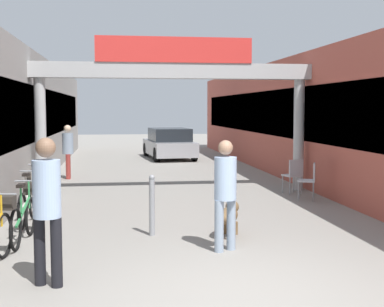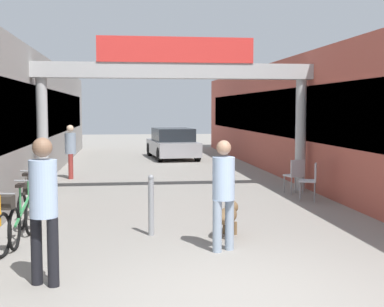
{
  "view_description": "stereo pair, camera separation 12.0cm",
  "coord_description": "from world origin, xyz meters",
  "views": [
    {
      "loc": [
        -1.44,
        -5.87,
        2.18
      ],
      "look_at": [
        0.0,
        4.48,
        1.3
      ],
      "focal_mm": 50.0,
      "sensor_mm": 36.0,
      "label": 1
    },
    {
      "loc": [
        -1.32,
        -5.88,
        2.18
      ],
      "look_at": [
        0.0,
        4.48,
        1.3
      ],
      "focal_mm": 50.0,
      "sensor_mm": 36.0,
      "label": 2
    }
  ],
  "objects": [
    {
      "name": "ground_plane",
      "position": [
        0.0,
        0.0,
        0.0
      ],
      "size": [
        80.0,
        80.0,
        0.0
      ],
      "primitive_type": "plane",
      "color": "gray"
    },
    {
      "name": "bollard_post_metal",
      "position": [
        -0.87,
        3.19,
        0.54
      ],
      "size": [
        0.1,
        0.1,
        1.05
      ],
      "color": "gray",
      "rests_on": "ground_plane"
    },
    {
      "name": "pedestrian_with_dog",
      "position": [
        0.17,
        2.04,
        0.97
      ],
      "size": [
        0.46,
        0.46,
        1.7
      ],
      "color": "#8C9EB2",
      "rests_on": "ground_plane"
    },
    {
      "name": "storefront_right",
      "position": [
        5.09,
        11.0,
        1.86
      ],
      "size": [
        3.0,
        26.0,
        3.72
      ],
      "color": "#B25142",
      "rests_on": "ground_plane"
    },
    {
      "name": "bicycle_red_farthest",
      "position": [
        -3.12,
        5.88,
        0.44
      ],
      "size": [
        0.48,
        1.67,
        0.98
      ],
      "color": "black",
      "rests_on": "ground_plane"
    },
    {
      "name": "arcade_sign_gateway",
      "position": [
        0.0,
        7.82,
        2.82
      ],
      "size": [
        7.4,
        0.47,
        3.98
      ],
      "color": "#B2B2B2",
      "rests_on": "ground_plane"
    },
    {
      "name": "parked_car_silver",
      "position": [
        0.79,
        17.4,
        0.64
      ],
      "size": [
        2.12,
        4.15,
        1.33
      ],
      "color": "#99999E",
      "rests_on": "ground_plane"
    },
    {
      "name": "cafe_chair_aluminium_farther",
      "position": [
        3.0,
        7.18,
        0.54
      ],
      "size": [
        0.49,
        0.49,
        0.89
      ],
      "color": "gray",
      "rests_on": "ground_plane"
    },
    {
      "name": "pedestrian_carrying_crate",
      "position": [
        -2.98,
        11.04,
        0.96
      ],
      "size": [
        0.36,
        0.39,
        1.67
      ],
      "color": "#99332D",
      "rests_on": "ground_plane"
    },
    {
      "name": "bicycle_green_second",
      "position": [
        -2.97,
        3.09,
        0.44
      ],
      "size": [
        0.46,
        1.69,
        0.98
      ],
      "color": "black",
      "rests_on": "ground_plane"
    },
    {
      "name": "bicycle_silver_third",
      "position": [
        -3.14,
        4.56,
        0.44
      ],
      "size": [
        0.46,
        1.69,
        0.98
      ],
      "color": "black",
      "rests_on": "ground_plane"
    },
    {
      "name": "cafe_chair_aluminium_nearer",
      "position": [
        3.07,
        6.21,
        0.54
      ],
      "size": [
        0.52,
        0.52,
        0.89
      ],
      "color": "gray",
      "rests_on": "ground_plane"
    },
    {
      "name": "pedestrian_companion",
      "position": [
        -2.3,
        0.73,
        1.06
      ],
      "size": [
        0.46,
        0.46,
        1.83
      ],
      "color": "black",
      "rests_on": "ground_plane"
    },
    {
      "name": "dog_on_leash",
      "position": [
        0.42,
        2.96,
        0.36
      ],
      "size": [
        0.58,
        0.82,
        0.58
      ],
      "color": "brown",
      "rests_on": "ground_plane"
    }
  ]
}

